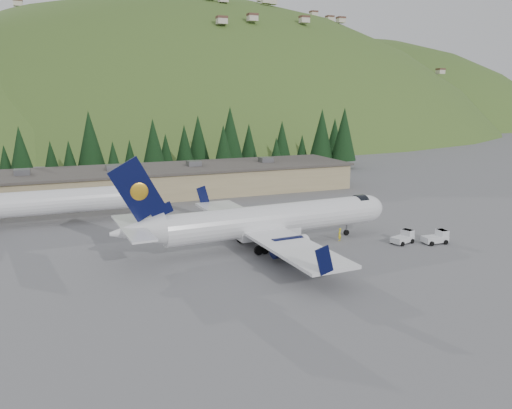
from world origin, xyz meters
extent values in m
plane|color=slate|center=(0.00, 0.00, 0.00)|extent=(600.00, 600.00, 0.00)
cylinder|color=white|center=(0.00, 0.00, 3.36)|extent=(27.85, 5.20, 3.72)
ellipsoid|color=white|center=(13.83, 0.74, 3.36)|extent=(5.03, 3.97, 3.72)
cylinder|color=black|center=(12.84, 0.69, 3.81)|extent=(1.55, 3.14, 3.07)
cone|color=white|center=(-16.79, -0.90, 3.76)|extent=(6.13, 4.03, 3.72)
cube|color=white|center=(-0.99, -0.05, 1.80)|extent=(8.07, 3.59, 0.99)
cube|color=white|center=(-1.98, -0.11, 2.37)|extent=(7.24, 33.87, 0.35)
cube|color=#060B32|center=(-4.36, 16.60, 3.66)|extent=(2.01, 0.26, 2.84)
cube|color=#060B32|center=(-2.55, -16.98, 3.66)|extent=(2.01, 0.26, 2.84)
cylinder|color=#060B32|center=(-1.30, 5.68, 1.53)|extent=(4.27, 2.49, 2.27)
cylinder|color=white|center=(0.58, 5.78, 1.53)|extent=(0.72, 2.44, 2.41)
cube|color=white|center=(-1.30, 5.68, 2.08)|extent=(2.19, 0.36, 0.89)
cylinder|color=#060B32|center=(-0.68, -5.78, 1.53)|extent=(4.27, 2.49, 2.27)
cylinder|color=white|center=(1.20, -5.68, 1.53)|extent=(0.72, 2.44, 2.41)
cube|color=white|center=(-0.68, -5.78, 2.08)|extent=(2.19, 0.36, 0.89)
cube|color=#060B32|center=(-16.59, -0.89, 8.39)|extent=(6.12, 0.63, 7.26)
ellipsoid|color=gold|center=(-16.41, -0.69, 8.19)|extent=(1.97, 0.28, 1.96)
ellipsoid|color=gold|center=(-16.38, -1.08, 8.19)|extent=(1.97, 0.28, 1.96)
cube|color=#060B32|center=(-14.02, -0.75, 5.82)|extent=(2.74, 0.39, 1.96)
cube|color=white|center=(-17.28, -0.93, 4.25)|extent=(3.23, 12.48, 0.22)
cylinder|color=slate|center=(10.86, 0.58, 0.89)|extent=(0.21, 0.21, 1.78)
cylinder|color=black|center=(10.86, 0.58, 0.38)|extent=(0.77, 0.32, 0.75)
cylinder|color=slate|center=(-3.11, 2.51, 0.99)|extent=(0.25, 0.25, 1.98)
cylinder|color=black|center=(-2.71, 2.53, 0.54)|extent=(1.11, 0.40, 1.09)
cylinder|color=black|center=(-3.50, 2.49, 0.54)|extent=(1.11, 0.40, 1.09)
cylinder|color=slate|center=(-2.82, -2.83, 0.99)|extent=(0.25, 0.25, 1.98)
cylinder|color=black|center=(-2.42, -2.80, 0.54)|extent=(1.11, 0.40, 1.09)
cylinder|color=black|center=(-3.21, -2.85, 0.54)|extent=(1.11, 0.40, 1.09)
cylinder|color=white|center=(-22.00, 22.00, 3.20)|extent=(22.00, 3.60, 3.60)
cube|color=silver|center=(15.41, -5.28, 0.56)|extent=(3.33, 2.29, 0.71)
cube|color=silver|center=(16.39, -5.00, 1.16)|extent=(1.36, 1.64, 0.91)
cube|color=black|center=(16.39, -5.00, 1.57)|extent=(1.24, 1.51, 0.10)
cylinder|color=black|center=(16.16, -4.22, 0.28)|extent=(0.61, 0.37, 0.57)
cylinder|color=black|center=(16.61, -5.78, 0.28)|extent=(0.61, 0.37, 0.57)
cylinder|color=black|center=(14.22, -4.78, 0.28)|extent=(0.61, 0.37, 0.57)
cylinder|color=black|center=(14.66, -6.33, 0.28)|extent=(0.61, 0.37, 0.57)
cube|color=silver|center=(19.21, -6.83, 0.58)|extent=(3.24, 1.78, 0.73)
cube|color=silver|center=(20.25, -6.90, 1.21)|extent=(1.14, 1.53, 0.94)
cube|color=black|center=(20.25, -6.90, 1.63)|extent=(1.03, 1.42, 0.10)
cylinder|color=black|center=(20.31, -6.07, 0.29)|extent=(0.60, 0.27, 0.59)
cylinder|color=black|center=(20.20, -7.74, 0.29)|extent=(0.60, 0.27, 0.59)
cylinder|color=black|center=(18.22, -5.93, 0.29)|extent=(0.60, 0.27, 0.59)
cylinder|color=black|center=(18.10, -7.60, 0.29)|extent=(0.60, 0.27, 0.59)
cube|color=#9A8B61|center=(-5.00, 38.00, 2.40)|extent=(70.00, 16.00, 4.80)
cube|color=#47423D|center=(-5.00, 38.00, 4.95)|extent=(71.00, 17.00, 0.40)
cube|color=slate|center=(-30.00, 38.00, 5.60)|extent=(2.50, 2.50, 1.00)
cube|color=slate|center=(-15.00, 38.00, 5.60)|extent=(2.50, 2.50, 1.00)
cube|color=slate|center=(0.00, 38.00, 5.60)|extent=(2.50, 2.50, 1.00)
cube|color=slate|center=(15.00, 38.00, 5.60)|extent=(2.50, 2.50, 1.00)
imported|color=yellow|center=(8.63, -1.35, 0.84)|extent=(0.73, 0.70, 1.69)
cone|color=black|center=(-33.97, 55.99, 5.04)|extent=(3.69, 3.69, 7.55)
cone|color=black|center=(-30.91, 54.54, 7.15)|extent=(5.24, 5.24, 10.72)
cone|color=black|center=(-25.50, 65.06, 4.90)|extent=(3.60, 3.60, 7.36)
cone|color=black|center=(-21.76, 60.79, 5.09)|extent=(3.73, 3.73, 7.63)
cone|color=black|center=(-17.25, 60.68, 8.66)|extent=(6.35, 6.35, 12.99)
cone|color=black|center=(-12.88, 57.41, 4.98)|extent=(3.65, 3.65, 7.47)
cone|color=black|center=(-8.53, 62.91, 4.82)|extent=(3.53, 3.53, 7.22)
cone|color=black|center=(-4.13, 56.85, 7.66)|extent=(5.62, 5.62, 11.49)
cone|color=black|center=(-0.48, 61.43, 5.54)|extent=(4.06, 4.06, 8.31)
cone|color=black|center=(4.43, 63.13, 6.62)|extent=(4.85, 4.85, 9.93)
cone|color=black|center=(8.58, 65.69, 7.79)|extent=(5.71, 5.71, 11.69)
cone|color=black|center=(12.29, 57.09, 6.68)|extent=(4.90, 4.90, 10.03)
cone|color=black|center=(16.22, 63.57, 9.00)|extent=(6.60, 6.60, 13.50)
cone|color=black|center=(22.73, 67.55, 6.45)|extent=(4.73, 4.73, 9.68)
cone|color=black|center=(25.70, 56.72, 4.81)|extent=(3.53, 3.53, 7.22)
cone|color=black|center=(30.18, 63.10, 6.88)|extent=(5.05, 5.05, 10.33)
cone|color=black|center=(35.25, 61.54, 4.82)|extent=(3.53, 3.53, 7.23)
cone|color=black|center=(38.81, 57.69, 8.63)|extent=(6.33, 6.33, 12.94)
cone|color=black|center=(43.73, 55.05, 8.84)|extent=(6.48, 6.48, 13.26)
cone|color=black|center=(46.61, 64.46, 7.09)|extent=(5.20, 5.20, 10.63)
ellipsoid|color=#334D1F|center=(40.00, 200.00, -85.00)|extent=(420.00, 300.00, 300.00)
ellipsoid|color=#334D1F|center=(160.00, 240.00, -85.00)|extent=(392.00, 280.00, 280.00)
camera|label=1|loc=(-24.35, -54.62, 18.24)|focal=35.00mm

